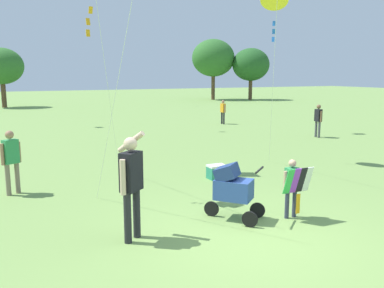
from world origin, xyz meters
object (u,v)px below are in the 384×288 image
(kite_orange_delta, at_px, (274,1))
(cooler_box, at_px, (217,172))
(person_adult_flyer, at_px, (131,179))
(stroller, at_px, (232,187))
(person_red_shirt, at_px, (223,110))
(person_sitting_far, at_px, (11,157))
(person_couple_left, at_px, (318,118))
(child_with_butterfly_kite, at_px, (293,183))

(kite_orange_delta, relative_size, cooler_box, 10.95)
(person_adult_flyer, bearing_deg, kite_orange_delta, 35.44)
(stroller, xyz_separation_m, cooler_box, (1.15, 2.66, -0.43))
(person_adult_flyer, distance_m, stroller, 1.95)
(person_red_shirt, height_order, person_sitting_far, person_sitting_far)
(person_adult_flyer, distance_m, person_couple_left, 12.18)
(kite_orange_delta, distance_m, person_couple_left, 6.67)
(child_with_butterfly_kite, relative_size, person_sitting_far, 0.77)
(stroller, bearing_deg, person_couple_left, 39.70)
(person_adult_flyer, bearing_deg, person_sitting_far, 114.39)
(child_with_butterfly_kite, bearing_deg, kite_orange_delta, 58.65)
(kite_orange_delta, distance_m, cooler_box, 5.16)
(person_adult_flyer, xyz_separation_m, kite_orange_delta, (5.47, 3.89, 3.61))
(stroller, relative_size, person_sitting_far, 0.74)
(child_with_butterfly_kite, xyz_separation_m, person_red_shirt, (5.87, 12.79, 0.08))
(child_with_butterfly_kite, distance_m, cooler_box, 3.12)
(stroller, distance_m, person_red_shirt, 14.16)
(person_adult_flyer, relative_size, stroller, 1.67)
(person_sitting_far, bearing_deg, person_red_shirt, 40.88)
(cooler_box, bearing_deg, person_adult_flyer, -137.70)
(person_adult_flyer, xyz_separation_m, person_red_shirt, (8.79, 12.50, -0.26))
(person_red_shirt, distance_m, cooler_box, 11.29)
(person_adult_flyer, distance_m, cooler_box, 4.22)
(person_adult_flyer, bearing_deg, stroller, 3.74)
(cooler_box, bearing_deg, person_couple_left, 30.37)
(person_red_shirt, xyz_separation_m, person_couple_left, (1.27, -5.62, 0.07))
(person_sitting_far, bearing_deg, child_with_butterfly_kite, -40.18)
(person_sitting_far, relative_size, cooler_box, 3.13)
(kite_orange_delta, bearing_deg, person_couple_left, 33.13)
(person_adult_flyer, distance_m, person_red_shirt, 15.28)
(person_adult_flyer, relative_size, person_sitting_far, 1.23)
(child_with_butterfly_kite, height_order, cooler_box, child_with_butterfly_kite)
(kite_orange_delta, bearing_deg, person_sitting_far, -176.98)
(cooler_box, bearing_deg, kite_orange_delta, 24.64)
(person_adult_flyer, distance_m, person_sitting_far, 3.87)
(person_sitting_far, bearing_deg, person_couple_left, 16.12)
(person_red_shirt, relative_size, person_couple_left, 0.92)
(child_with_butterfly_kite, xyz_separation_m, stroller, (-1.01, 0.42, -0.05))
(person_couple_left, bearing_deg, stroller, -140.30)
(person_couple_left, relative_size, cooler_box, 3.01)
(kite_orange_delta, bearing_deg, person_adult_flyer, -144.56)
(person_sitting_far, distance_m, person_couple_left, 12.12)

